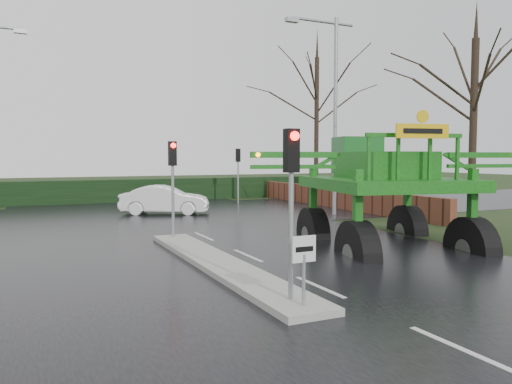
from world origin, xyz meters
name	(u,v)px	position (x,y,z in m)	size (l,w,h in m)	color
ground	(319,288)	(0.00, 0.00, 0.00)	(140.00, 140.00, 0.00)	black
road_main	(188,230)	(0.00, 10.00, 0.00)	(14.00, 80.00, 0.02)	black
road_cross	(153,215)	(0.00, 16.00, 0.01)	(80.00, 12.00, 0.02)	black
median_island	(219,264)	(-1.30, 3.00, 0.09)	(1.20, 10.00, 0.16)	gray
hedge_row	(124,191)	(0.00, 24.00, 0.75)	(44.00, 0.90, 1.50)	black
brick_wall	(325,196)	(10.50, 16.00, 0.60)	(0.40, 20.00, 1.20)	#592D1E
keep_left_sign	(304,259)	(-1.30, -1.50, 1.06)	(0.50, 0.07, 1.35)	gray
traffic_signal_near	(291,177)	(-1.30, -1.01, 2.59)	(0.26, 0.33, 3.52)	gray
traffic_signal_mid	(173,168)	(-1.30, 7.49, 2.59)	(0.26, 0.33, 3.52)	gray
traffic_signal_far	(238,163)	(6.50, 20.01, 2.59)	(0.26, 0.33, 3.52)	gray
street_light_right	(330,98)	(8.19, 12.00, 5.99)	(3.85, 0.30, 10.00)	gray
tree_right_near	(474,105)	(11.50, 6.00, 5.20)	(5.60, 5.60, 9.64)	black
tree_right_far	(317,107)	(13.00, 21.00, 6.50)	(7.00, 7.00, 12.05)	black
crop_sprayer	(355,170)	(3.04, 2.86, 2.59)	(9.63, 6.89, 5.48)	black
white_sedan	(165,214)	(0.60, 15.88, 0.00)	(1.57, 4.50, 1.48)	white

